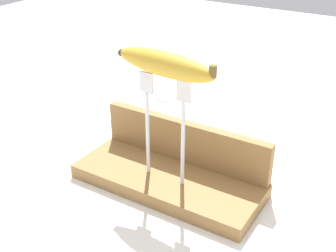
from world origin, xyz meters
The scene contains 6 objects.
ground_plane centered at (0.00, 0.00, 0.00)m, with size 3.00×3.00×0.00m, color silver.
wooden_board centered at (0.00, 0.00, 0.01)m, with size 0.35×0.14×0.03m, color olive.
board_backstop centered at (0.00, 0.06, 0.07)m, with size 0.34×0.02×0.08m, color olive.
fork_stand_center centered at (0.00, -0.01, 0.14)m, with size 0.10×0.01×0.19m.
banana_raised_center centered at (0.00, -0.01, 0.24)m, with size 0.20×0.06×0.04m.
fork_fallen_near centered at (-0.26, 0.33, 0.00)m, with size 0.16×0.03×0.01m.
Camera 1 is at (0.35, -0.57, 0.48)m, focal length 46.99 mm.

